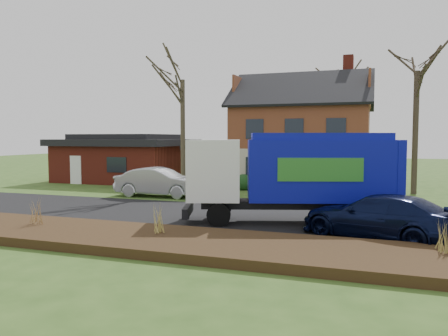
% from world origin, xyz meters
% --- Properties ---
extents(ground, '(120.00, 120.00, 0.00)m').
position_xyz_m(ground, '(0.00, 0.00, 0.00)').
color(ground, '#2E4C19').
rests_on(ground, ground).
extents(road, '(80.00, 7.00, 0.02)m').
position_xyz_m(road, '(0.00, 0.00, 0.01)').
color(road, black).
rests_on(road, ground).
extents(mulch_verge, '(80.00, 3.50, 0.30)m').
position_xyz_m(mulch_verge, '(0.00, -5.30, 0.15)').
color(mulch_verge, black).
rests_on(mulch_verge, ground).
extents(main_house, '(12.95, 8.95, 9.26)m').
position_xyz_m(main_house, '(1.49, 13.91, 4.03)').
color(main_house, beige).
rests_on(main_house, ground).
extents(ranch_house, '(9.80, 8.20, 3.70)m').
position_xyz_m(ranch_house, '(-12.00, 13.00, 1.81)').
color(ranch_house, maroon).
rests_on(ranch_house, ground).
extents(garbage_truck, '(8.73, 4.64, 3.62)m').
position_xyz_m(garbage_truck, '(3.90, -0.16, 2.09)').
color(garbage_truck, black).
rests_on(garbage_truck, ground).
extents(silver_sedan, '(5.18, 1.96, 1.69)m').
position_xyz_m(silver_sedan, '(-4.94, 5.06, 0.84)').
color(silver_sedan, '#9EA1A6').
rests_on(silver_sedan, ground).
extents(navy_wagon, '(5.67, 3.95, 1.52)m').
position_xyz_m(navy_wagon, '(7.02, -2.09, 0.76)').
color(navy_wagon, black).
rests_on(navy_wagon, ground).
extents(tree_front_west, '(3.31, 3.31, 9.84)m').
position_xyz_m(tree_front_west, '(-4.69, 7.84, 8.11)').
color(tree_front_west, '#463C2A').
rests_on(tree_front_west, ground).
extents(tree_front_east, '(3.82, 3.82, 10.62)m').
position_xyz_m(tree_front_east, '(9.20, 11.16, 8.63)').
color(tree_front_east, '#3C3124').
rests_on(tree_front_east, ground).
extents(tree_back, '(3.62, 3.62, 11.47)m').
position_xyz_m(tree_back, '(3.83, 21.41, 9.56)').
color(tree_back, '#443729').
rests_on(tree_back, ground).
extents(grass_clump_west, '(0.35, 0.29, 0.93)m').
position_xyz_m(grass_clump_west, '(-4.70, -5.00, 0.76)').
color(grass_clump_west, olive).
rests_on(grass_clump_west, mulch_verge).
extents(grass_clump_mid, '(0.35, 0.28, 0.97)m').
position_xyz_m(grass_clump_mid, '(0.16, -4.91, 0.78)').
color(grass_clump_mid, tan).
rests_on(grass_clump_mid, mulch_verge).
extents(grass_clump_east, '(0.37, 0.30, 0.92)m').
position_xyz_m(grass_clump_east, '(8.71, -4.54, 0.76)').
color(grass_clump_east, olive).
rests_on(grass_clump_east, mulch_verge).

